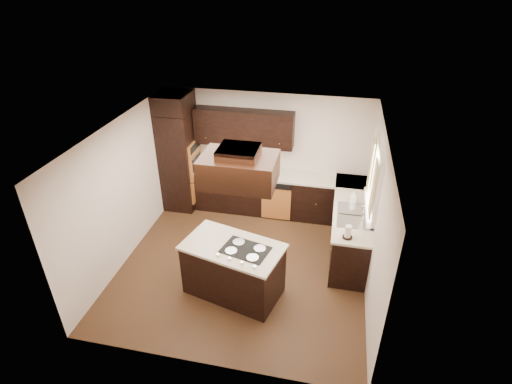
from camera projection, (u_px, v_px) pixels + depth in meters
floor at (244, 264)px, 7.13m from camera, size 4.20×4.20×0.02m
ceiling at (241, 131)px, 5.87m from camera, size 4.20×4.20×0.02m
wall_back at (266, 152)px, 8.28m from camera, size 4.20×0.02×2.50m
wall_front at (200, 296)px, 4.71m from camera, size 4.20×0.02×2.50m
wall_left at (124, 191)px, 6.88m from camera, size 0.02×4.20×2.50m
wall_right at (376, 219)px, 6.12m from camera, size 0.02×4.20×2.50m
oven_column at (179, 161)px, 8.35m from camera, size 0.65×0.75×2.12m
wall_oven_face at (195, 159)px, 8.26m from camera, size 0.05×0.62×0.78m
base_cabinets_back at (265, 193)px, 8.42m from camera, size 2.93×0.60×0.88m
base_cabinets_right at (350, 227)px, 7.34m from camera, size 0.60×2.40×0.88m
countertop_back at (265, 174)px, 8.18m from camera, size 2.93×0.63×0.04m
countertop_right at (352, 206)px, 7.12m from camera, size 0.63×2.40×0.04m
upper_cabinets at (244, 128)px, 7.93m from camera, size 2.00×0.34×0.72m
dishwasher_front at (276, 203)px, 8.14m from camera, size 0.60×0.05×0.72m
window_frame at (375, 179)px, 6.39m from camera, size 0.06×1.32×1.12m
window_pane at (377, 179)px, 6.39m from camera, size 0.00×1.20×1.00m
curtain_left at (373, 189)px, 6.02m from camera, size 0.02×0.34×0.90m
curtain_right at (371, 165)px, 6.73m from camera, size 0.02×0.34×0.90m
sink_rim at (353, 215)px, 6.81m from camera, size 0.52×0.84×0.01m
island at (233, 270)px, 6.32m from camera, size 1.62×1.14×0.88m
island_top at (233, 247)px, 6.09m from camera, size 1.68×1.20×0.04m
cooktop at (245, 250)px, 5.99m from camera, size 0.79×0.62×0.01m
range_hood at (239, 170)px, 5.56m from camera, size 1.05×0.72×0.42m
hood_duct at (239, 152)px, 5.42m from camera, size 0.55×0.50×0.13m
blender_base at (224, 169)px, 8.22m from camera, size 0.15×0.15×0.10m
blender_pitcher at (224, 161)px, 8.13m from camera, size 0.13×0.13×0.26m
spice_rack at (246, 166)px, 8.10m from camera, size 0.38×0.15×0.31m
mixing_bowl at (202, 167)px, 8.34m from camera, size 0.31×0.31×0.06m
soap_bottle at (353, 197)px, 7.13m from camera, size 0.12×0.12×0.21m
paper_towel at (348, 232)px, 6.20m from camera, size 0.12×0.12×0.22m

